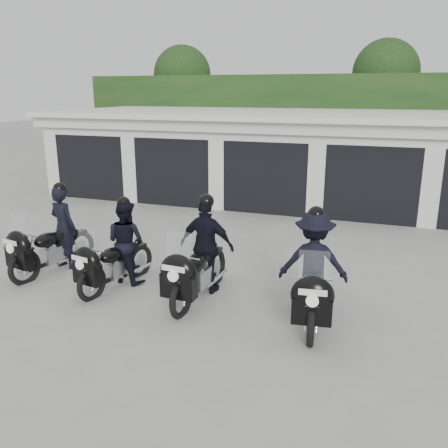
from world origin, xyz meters
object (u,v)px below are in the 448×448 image
(police_bike_c, at_px, (203,253))
(police_bike_d, at_px, (313,270))
(police_bike_b, at_px, (120,248))
(police_bike_a, at_px, (52,237))

(police_bike_c, height_order, police_bike_d, police_bike_c)
(police_bike_b, bearing_deg, police_bike_a, -174.06)
(police_bike_c, bearing_deg, police_bike_a, -178.92)
(police_bike_c, distance_m, police_bike_d, 2.04)
(police_bike_a, relative_size, police_bike_b, 1.07)
(police_bike_b, height_order, police_bike_d, police_bike_d)
(police_bike_c, xyz_separation_m, police_bike_d, (2.04, -0.17, -0.01))
(police_bike_c, bearing_deg, police_bike_d, -1.98)
(police_bike_a, height_order, police_bike_b, police_bike_a)
(police_bike_a, distance_m, police_bike_b, 1.70)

